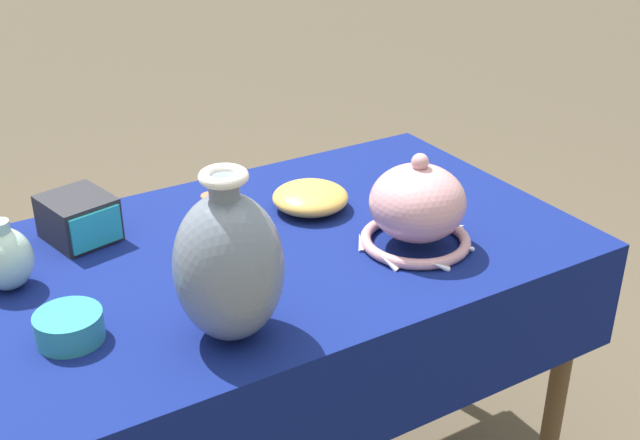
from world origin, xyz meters
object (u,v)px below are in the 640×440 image
at_px(vase_dome_bell, 417,209).
at_px(mosaic_tile_box, 79,218).
at_px(jar_round_celadon, 5,258).
at_px(jar_round_terracotta, 213,229).
at_px(pot_squat_teal, 69,327).
at_px(vase_tall_bulbous, 229,266).
at_px(bowl_shallow_ochre, 310,198).

height_order(vase_dome_bell, mosaic_tile_box, vase_dome_bell).
bearing_deg(jar_round_celadon, vase_dome_bell, -19.01).
bearing_deg(jar_round_terracotta, pot_squat_teal, -157.49).
relative_size(pot_squat_teal, jar_round_terracotta, 0.85).
bearing_deg(vase_dome_bell, mosaic_tile_box, 146.54).
height_order(vase_dome_bell, pot_squat_teal, vase_dome_bell).
height_order(vase_tall_bulbous, mosaic_tile_box, vase_tall_bulbous).
distance_m(vase_dome_bell, pot_squat_teal, 0.68).
relative_size(vase_tall_bulbous, jar_round_terracotta, 2.23).
bearing_deg(pot_squat_teal, bowl_shallow_ochre, 20.33).
distance_m(mosaic_tile_box, jar_round_celadon, 0.20).
bearing_deg(pot_squat_teal, vase_tall_bulbous, -27.64).
distance_m(jar_round_terracotta, jar_round_celadon, 0.37).
height_order(pot_squat_teal, bowl_shallow_ochre, bowl_shallow_ochre).
xyz_separation_m(jar_round_terracotta, jar_round_celadon, (-0.36, 0.09, 0.00)).
bearing_deg(pot_squat_teal, jar_round_terracotta, 22.51).
bearing_deg(vase_dome_bell, vase_tall_bulbous, -168.50).
xyz_separation_m(vase_tall_bulbous, jar_round_celadon, (-0.28, 0.34, -0.07)).
distance_m(pot_squat_teal, jar_round_celadon, 0.23).
bearing_deg(vase_tall_bulbous, pot_squat_teal, 152.36).
xyz_separation_m(pot_squat_teal, bowl_shallow_ochre, (0.58, 0.21, 0.00)).
xyz_separation_m(mosaic_tile_box, bowl_shallow_ochre, (0.46, -0.12, -0.02)).
relative_size(vase_dome_bell, jar_round_celadon, 1.77).
height_order(vase_tall_bulbous, jar_round_celadon, vase_tall_bulbous).
relative_size(mosaic_tile_box, pot_squat_teal, 1.47).
relative_size(mosaic_tile_box, bowl_shallow_ochre, 0.99).
xyz_separation_m(pot_squat_teal, jar_round_terracotta, (0.31, 0.13, 0.03)).
height_order(mosaic_tile_box, jar_round_terracotta, jar_round_terracotta).
bearing_deg(bowl_shallow_ochre, pot_squat_teal, -159.67).
height_order(jar_round_celadon, bowl_shallow_ochre, jar_round_celadon).
xyz_separation_m(vase_tall_bulbous, vase_dome_bell, (0.44, 0.09, -0.05)).
bearing_deg(vase_tall_bulbous, bowl_shallow_ochre, 44.10).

